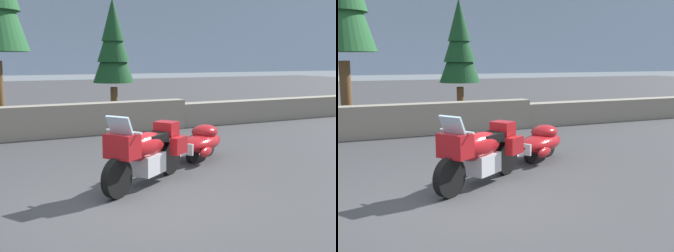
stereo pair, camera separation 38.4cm
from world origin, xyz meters
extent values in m
plane|color=#38383A|center=(0.00, 0.00, 0.00)|extent=(80.00, 80.00, 0.00)
cube|color=gray|center=(0.00, 6.22, 0.46)|extent=(8.00, 0.55, 0.93)
cube|color=gray|center=(8.00, 6.30, 0.39)|extent=(8.00, 0.59, 0.77)
cylinder|color=black|center=(-0.15, 0.34, 0.33)|extent=(0.62, 0.49, 0.66)
cylinder|color=black|center=(1.21, 1.26, 0.33)|extent=(0.62, 0.49, 0.66)
cube|color=silver|center=(0.57, 0.83, 0.38)|extent=(0.74, 0.70, 0.36)
ellipsoid|color=maroon|center=(0.49, 0.77, 0.71)|extent=(1.24, 1.04, 0.48)
cube|color=maroon|center=(-0.03, 0.42, 0.83)|extent=(0.59, 0.63, 0.40)
cube|color=#9EB7C6|center=(-0.07, 0.39, 1.16)|extent=(0.40, 0.47, 0.34)
cube|color=black|center=(0.73, 0.94, 0.81)|extent=(0.67, 0.61, 0.16)
cube|color=maroon|center=(1.13, 1.21, 0.91)|extent=(0.49, 0.51, 0.28)
cube|color=maroon|center=(1.26, 0.93, 0.63)|extent=(0.42, 0.36, 0.32)
cube|color=maroon|center=(0.92, 1.43, 0.63)|extent=(0.42, 0.36, 0.32)
cylinder|color=silver|center=(0.01, 0.45, 1.06)|extent=(0.43, 0.60, 0.04)
cylinder|color=silver|center=(-0.11, 0.36, 0.58)|extent=(0.25, 0.20, 0.54)
cylinder|color=black|center=(2.04, 1.83, 0.22)|extent=(0.42, 0.33, 0.44)
cylinder|color=black|center=(2.72, 2.29, 0.22)|extent=(0.42, 0.33, 0.44)
ellipsoid|color=maroon|center=(2.38, 2.06, 0.38)|extent=(1.62, 1.41, 0.40)
ellipsoid|color=maroon|center=(2.53, 2.16, 0.60)|extent=(0.91, 0.87, 0.32)
cube|color=silver|center=(1.79, 1.66, 0.36)|extent=(0.23, 0.30, 0.24)
ellipsoid|color=maroon|center=(2.22, 1.56, 0.28)|extent=(0.51, 0.41, 0.20)
ellipsoid|color=maroon|center=(1.86, 2.09, 0.28)|extent=(0.51, 0.41, 0.20)
cylinder|color=silver|center=(1.47, 1.44, 0.27)|extent=(0.61, 0.43, 0.05)
cylinder|color=brown|center=(2.36, 8.24, 0.62)|extent=(0.25, 0.25, 1.25)
cone|color=#143D1E|center=(2.36, 8.24, 2.40)|extent=(1.45, 1.45, 1.97)
cone|color=#143D1E|center=(2.36, 8.24, 2.99)|extent=(1.13, 1.13, 1.73)
cone|color=#143D1E|center=(2.36, 8.24, 3.59)|extent=(0.80, 0.80, 1.48)
camera|label=1|loc=(-2.14, -5.81, 2.21)|focal=44.16mm
camera|label=2|loc=(-1.79, -5.97, 2.21)|focal=44.16mm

